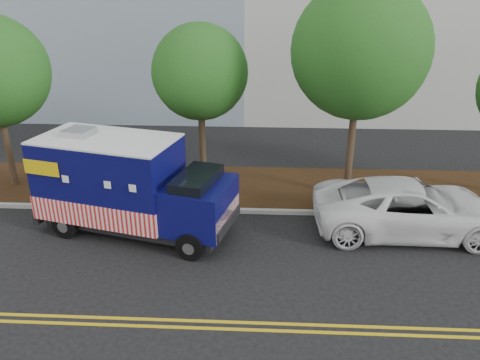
{
  "coord_description": "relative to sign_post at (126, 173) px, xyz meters",
  "views": [
    {
      "loc": [
        3.07,
        -13.55,
        7.73
      ],
      "look_at": [
        2.35,
        0.6,
        1.63
      ],
      "focal_mm": 35.0,
      "sensor_mm": 36.0,
      "label": 1
    }
  ],
  "objects": [
    {
      "name": "centerline_near",
      "position": [
        1.91,
        -6.49,
        -1.19
      ],
      "size": [
        120.0,
        0.1,
        0.01
      ],
      "primitive_type": "cube",
      "color": "gold",
      "rests_on": "ground"
    },
    {
      "name": "food_truck",
      "position": [
        0.61,
        -2.04,
        0.33
      ],
      "size": [
        6.77,
        3.84,
        3.38
      ],
      "rotation": [
        0.0,
        0.0,
        -0.25
      ],
      "color": "black",
      "rests_on": "ground"
    },
    {
      "name": "centerline_far",
      "position": [
        1.91,
        -6.74,
        -1.19
      ],
      "size": [
        120.0,
        0.1,
        0.01
      ],
      "primitive_type": "cube",
      "color": "gold",
      "rests_on": "ground"
    },
    {
      "name": "tree_c",
      "position": [
        8.22,
        0.83,
        4.3
      ],
      "size": [
        4.71,
        4.71,
        7.86
      ],
      "color": "#38281C",
      "rests_on": "ground"
    },
    {
      "name": "curb",
      "position": [
        1.91,
        -0.64,
        -1.12
      ],
      "size": [
        120.0,
        0.18,
        0.15
      ],
      "primitive_type": "cube",
      "color": "#9E9E99",
      "rests_on": "ground"
    },
    {
      "name": "ground",
      "position": [
        1.91,
        -2.04,
        -1.2
      ],
      "size": [
        120.0,
        120.0,
        0.0
      ],
      "primitive_type": "plane",
      "color": "black",
      "rests_on": "ground"
    },
    {
      "name": "mulch_strip",
      "position": [
        1.91,
        1.46,
        -1.12
      ],
      "size": [
        120.0,
        4.0,
        0.15
      ],
      "primitive_type": "cube",
      "color": "black",
      "rests_on": "ground"
    },
    {
      "name": "sign_post",
      "position": [
        0.0,
        0.0,
        0.0
      ],
      "size": [
        0.06,
        0.06,
        2.4
      ],
      "primitive_type": "cube",
      "color": "#473828",
      "rests_on": "ground"
    },
    {
      "name": "tree_b",
      "position": [
        2.66,
        1.49,
        3.4
      ],
      "size": [
        3.52,
        3.52,
        6.38
      ],
      "color": "#38281C",
      "rests_on": "ground"
    },
    {
      "name": "white_car",
      "position": [
        9.83,
        -1.67,
        -0.34
      ],
      "size": [
        6.22,
        2.88,
        1.73
      ],
      "primitive_type": "imported",
      "rotation": [
        0.0,
        0.0,
        1.57
      ],
      "color": "white",
      "rests_on": "ground"
    }
  ]
}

